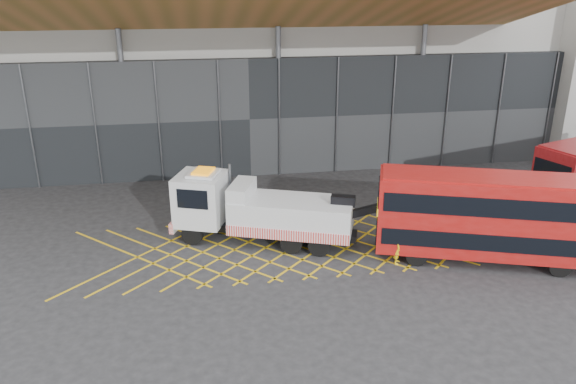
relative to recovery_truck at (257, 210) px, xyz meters
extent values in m
plane|color=#252527|center=(-1.27, -0.90, -1.75)|extent=(120.00, 120.00, 0.00)
cube|color=gold|center=(-6.07, -0.90, -1.75)|extent=(7.16, 7.16, 0.01)
cube|color=gold|center=(-6.07, -0.90, -1.75)|extent=(7.16, 7.16, 0.01)
cube|color=gold|center=(-4.47, -0.90, -1.75)|extent=(7.16, 7.16, 0.01)
cube|color=gold|center=(-4.47, -0.90, -1.75)|extent=(7.16, 7.16, 0.01)
cube|color=gold|center=(-2.87, -0.90, -1.75)|extent=(7.16, 7.16, 0.01)
cube|color=gold|center=(-2.87, -0.90, -1.75)|extent=(7.16, 7.16, 0.01)
cube|color=gold|center=(-1.27, -0.90, -1.75)|extent=(7.16, 7.16, 0.01)
cube|color=gold|center=(-1.27, -0.90, -1.75)|extent=(7.16, 7.16, 0.01)
cube|color=gold|center=(0.33, -0.90, -1.75)|extent=(7.16, 7.16, 0.01)
cube|color=gold|center=(0.33, -0.90, -1.75)|extent=(7.16, 7.16, 0.01)
cube|color=gold|center=(1.93, -0.90, -1.75)|extent=(7.16, 7.16, 0.01)
cube|color=gold|center=(1.93, -0.90, -1.75)|extent=(7.16, 7.16, 0.01)
cube|color=gold|center=(3.53, -0.90, -1.75)|extent=(7.16, 7.16, 0.01)
cube|color=gold|center=(3.53, -0.90, -1.75)|extent=(7.16, 7.16, 0.01)
cube|color=gold|center=(5.13, -0.90, -1.75)|extent=(7.16, 7.16, 0.01)
cube|color=gold|center=(5.13, -0.90, -1.75)|extent=(7.16, 7.16, 0.01)
cube|color=gold|center=(6.73, -0.90, -1.75)|extent=(7.16, 7.16, 0.01)
cube|color=gold|center=(6.73, -0.90, -1.75)|extent=(7.16, 7.16, 0.01)
cube|color=gold|center=(8.33, -0.90, -1.75)|extent=(7.16, 7.16, 0.01)
cube|color=gold|center=(8.33, -0.90, -1.75)|extent=(7.16, 7.16, 0.01)
cube|color=gold|center=(9.93, -0.90, -1.75)|extent=(7.16, 7.16, 0.01)
cube|color=gold|center=(9.93, -0.90, -1.75)|extent=(7.16, 7.16, 0.01)
cube|color=gold|center=(11.53, -0.90, -1.75)|extent=(7.16, 7.16, 0.01)
cube|color=gold|center=(11.53, -0.90, -1.75)|extent=(7.16, 7.16, 0.01)
cube|color=gray|center=(0.73, 18.10, 7.25)|extent=(55.00, 14.00, 18.00)
cube|color=black|center=(0.73, 10.80, 2.25)|extent=(55.00, 0.80, 8.00)
cube|color=olive|center=(-1.27, 7.10, 9.75)|extent=(40.00, 11.93, 4.07)
cylinder|color=#595B60|center=(-7.27, 10.60, 3.25)|extent=(0.36, 0.36, 10.00)
cylinder|color=#595B60|center=(2.73, 10.60, 3.25)|extent=(0.36, 0.36, 10.00)
cylinder|color=#595B60|center=(12.73, 10.60, 3.25)|extent=(0.36, 0.36, 10.00)
cube|color=black|center=(0.40, -0.14, -1.05)|extent=(9.25, 4.24, 0.35)
cube|color=silver|center=(-2.78, 1.04, 0.39)|extent=(3.12, 3.18, 2.60)
cube|color=black|center=(-3.93, 1.46, 0.84)|extent=(0.81, 2.08, 1.10)
cube|color=red|center=(-3.95, 1.47, -0.91)|extent=(1.14, 2.52, 0.55)
cube|color=orange|center=(-2.60, 0.97, 1.92)|extent=(1.26, 1.44, 0.12)
cube|color=silver|center=(1.71, -0.63, -0.11)|extent=(6.68, 4.50, 1.60)
cube|color=red|center=(1.27, -1.83, -0.71)|extent=(5.83, 2.21, 0.55)
cube|color=silver|center=(-0.72, 0.27, 1.04)|extent=(1.77, 2.60, 0.70)
cube|color=black|center=(4.15, -1.54, 0.84)|extent=(1.30, 0.89, 0.50)
cube|color=black|center=(5.09, -1.88, 0.34)|extent=(2.17, 1.09, 1.08)
cylinder|color=black|center=(-3.34, 0.12, -1.20)|extent=(1.15, 0.71, 1.10)
cylinder|color=black|center=(-2.60, 2.09, -1.20)|extent=(1.15, 0.71, 1.10)
cylinder|color=black|center=(2.85, -2.17, -1.20)|extent=(1.15, 0.71, 1.10)
cylinder|color=black|center=(3.58, -0.20, -1.20)|extent=(1.15, 0.71, 1.10)
cylinder|color=#595B60|center=(-1.22, 1.52, 0.94)|extent=(0.14, 0.14, 2.20)
cube|color=#9E0F0C|center=(10.76, -3.99, 0.62)|extent=(10.85, 5.76, 3.75)
cube|color=black|center=(10.76, -3.99, -0.26)|extent=(10.47, 5.68, 0.82)
cube|color=black|center=(10.76, -3.99, 1.48)|extent=(10.47, 5.68, 0.92)
cube|color=black|center=(5.72, -2.27, -0.21)|extent=(0.76, 2.07, 1.26)
cube|color=black|center=(5.72, -2.27, 1.48)|extent=(0.76, 2.07, 0.92)
cube|color=yellow|center=(5.71, -2.27, 0.71)|extent=(0.61, 1.65, 0.34)
cube|color=#9E0F0C|center=(10.76, -3.99, 2.52)|extent=(10.59, 5.50, 0.12)
cylinder|color=black|center=(7.21, -3.93, -1.25)|extent=(1.04, 0.60, 1.00)
cylinder|color=black|center=(7.91, -1.88, -1.25)|extent=(1.04, 0.60, 1.00)
cylinder|color=black|center=(13.34, -6.01, -1.25)|extent=(1.04, 0.60, 1.00)
cylinder|color=black|center=(14.04, -3.97, -1.25)|extent=(1.04, 0.60, 1.00)
cube|color=black|center=(15.81, -0.79, -0.19)|extent=(0.82, 2.09, 1.28)
cube|color=black|center=(15.81, -0.79, 1.53)|extent=(0.82, 2.09, 0.93)
cube|color=yellow|center=(15.80, -0.80, 0.75)|extent=(0.66, 1.66, 0.34)
cylinder|color=black|center=(17.29, 0.93, -1.24)|extent=(1.06, 0.63, 1.02)
imported|color=yellow|center=(6.38, -3.56, -0.84)|extent=(0.66, 0.78, 1.83)
camera|label=1|loc=(-2.73, -26.52, 11.15)|focal=35.00mm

